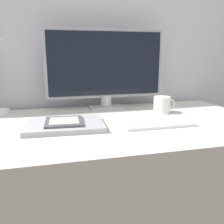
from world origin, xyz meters
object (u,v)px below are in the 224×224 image
at_px(monitor, 105,67).
at_px(laptop, 65,125).
at_px(ereader, 64,122).
at_px(keyboard, 158,124).
at_px(coffee_mug, 162,105).

distance_m(monitor, laptop, 0.44).
distance_m(monitor, ereader, 0.44).
relative_size(monitor, ereader, 3.81).
bearing_deg(monitor, keyboard, -69.62).
bearing_deg(ereader, monitor, 52.49).
xyz_separation_m(monitor, laptop, (-0.24, -0.31, -0.21)).
bearing_deg(monitor, ereader, -127.51).
distance_m(monitor, keyboard, 0.45).
distance_m(laptop, coffee_mug, 0.51).
relative_size(monitor, keyboard, 2.09).
relative_size(laptop, coffee_mug, 2.84).
relative_size(keyboard, laptop, 0.93).
bearing_deg(laptop, keyboard, -9.87).
xyz_separation_m(keyboard, ereader, (-0.38, 0.06, 0.02)).
xyz_separation_m(monitor, ereader, (-0.24, -0.31, -0.19)).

